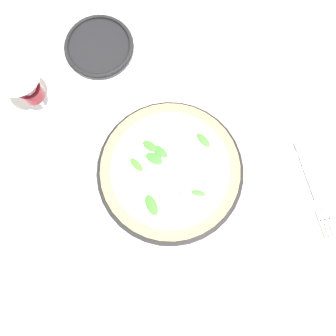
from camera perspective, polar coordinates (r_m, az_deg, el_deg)
ground_plane at (r=0.83m, az=0.31°, el=-0.68°), size 6.00×6.00×0.00m
pizza_arugula_main at (r=0.81m, az=-0.01°, el=-0.18°), size 0.31×0.31×0.05m
wine_glass at (r=0.80m, az=-19.79°, el=11.04°), size 0.09×0.09×0.17m
napkin at (r=0.87m, az=20.08°, el=-2.36°), size 0.15×0.10×0.01m
fork at (r=0.87m, az=20.36°, el=-2.79°), size 0.21×0.06×0.00m
side_plate_white at (r=0.93m, az=-9.99°, el=16.99°), size 0.16×0.16×0.02m
shaker_pepper at (r=0.84m, az=-16.58°, el=2.31°), size 0.03×0.03×0.07m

